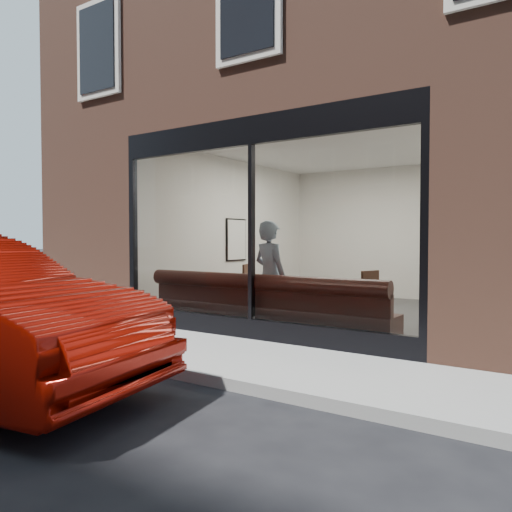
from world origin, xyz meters
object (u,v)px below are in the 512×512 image
Objects in this scene: banquette at (266,320)px; cafe_table_right at (320,284)px; person at (270,277)px; cafe_chair_right at (361,314)px; cafe_table_left at (213,279)px; cafe_chair_left at (237,299)px.

cafe_table_right reaches higher than banquette.
person reaches higher than cafe_table_right.
banquette is at bearing -123.49° from cafe_table_right.
cafe_chair_right is at bearing -115.12° from person.
person is 3.11× the size of cafe_table_left.
cafe_table_right is at bearing 56.51° from banquette.
cafe_chair_right is at bearing 53.73° from banquette.
banquette is at bearing 116.97° from cafe_chair_left.
banquette is 1.06m from cafe_table_right.
cafe_chair_right is at bearing 17.57° from cafe_table_left.
person reaches higher than cafe_chair_right.
banquette is 9.68× the size of cafe_chair_left.
cafe_chair_right is at bearing 50.18° from cafe_table_right.
person is 4.20× the size of cafe_chair_left.
cafe_chair_left is 1.07× the size of cafe_chair_right.
cafe_table_left is at bearing 37.31° from cafe_chair_right.
banquette is 10.34× the size of cafe_chair_right.
cafe_table_left is at bearing -173.67° from cafe_table_right.
person is at bearing -133.09° from cafe_table_right.
banquette is 0.67m from person.
cafe_table_left is (-1.48, 0.55, 0.52)m from banquette.
person is 4.48× the size of cafe_chair_right.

